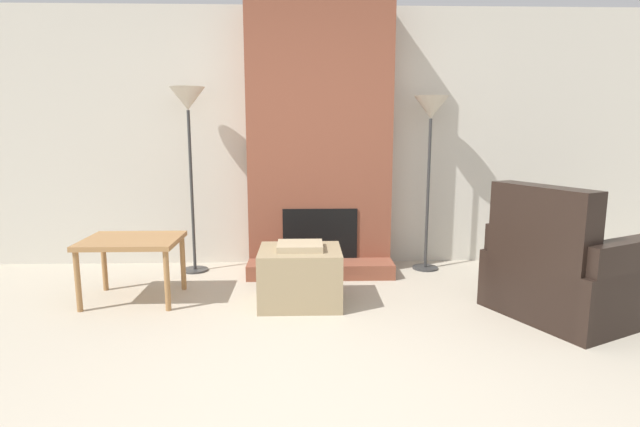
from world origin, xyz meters
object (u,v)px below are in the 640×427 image
(floor_lamp_left, at_px, (188,112))
(armchair, at_px, (563,276))
(ottoman, at_px, (300,275))
(side_table, at_px, (132,246))
(floor_lamp_right, at_px, (431,120))

(floor_lamp_left, bearing_deg, armchair, -22.91)
(ottoman, distance_m, floor_lamp_left, 1.95)
(armchair, relative_size, floor_lamp_left, 0.70)
(side_table, bearing_deg, ottoman, -5.52)
(ottoman, relative_size, floor_lamp_left, 0.37)
(floor_lamp_left, bearing_deg, ottoman, -42.38)
(ottoman, height_order, floor_lamp_left, floor_lamp_left)
(armchair, xyz_separation_m, side_table, (-3.37, 0.46, 0.15))
(floor_lamp_left, distance_m, floor_lamp_right, 2.32)
(ottoman, relative_size, armchair, 0.52)
(floor_lamp_left, relative_size, floor_lamp_right, 1.05)
(ottoman, xyz_separation_m, floor_lamp_right, (1.26, 0.97, 1.26))
(ottoman, bearing_deg, side_table, 174.48)
(side_table, relative_size, floor_lamp_left, 0.43)
(armchair, height_order, floor_lamp_left, floor_lamp_left)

